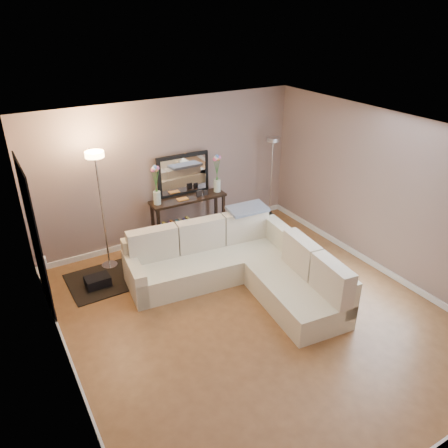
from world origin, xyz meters
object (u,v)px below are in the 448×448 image
sectional_sofa (239,265)px  console_table (185,217)px  floor_lamp_lit (99,188)px  floor_lamp_unlit (272,163)px

sectional_sofa → console_table: bearing=94.0°
sectional_sofa → console_table: 1.71m
floor_lamp_lit → floor_lamp_unlit: size_ratio=1.16×
console_table → floor_lamp_lit: floor_lamp_lit is taller
floor_lamp_lit → floor_lamp_unlit: floor_lamp_lit is taller
sectional_sofa → floor_lamp_unlit: floor_lamp_unlit is taller
sectional_sofa → floor_lamp_unlit: (1.76, 1.62, 0.89)m
console_table → floor_lamp_unlit: 2.02m
floor_lamp_lit → sectional_sofa: bearing=-43.4°
floor_lamp_unlit → sectional_sofa: bearing=-137.3°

